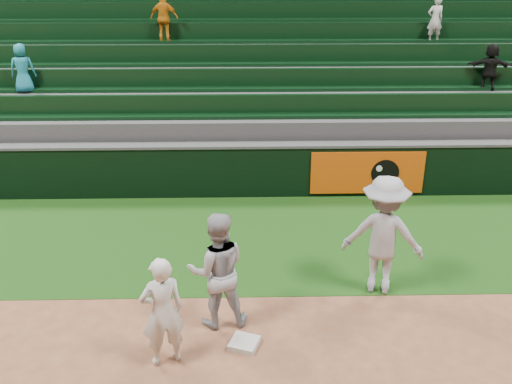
# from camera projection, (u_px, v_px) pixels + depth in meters

# --- Properties ---
(ground) EXTENTS (70.00, 70.00, 0.00)m
(ground) POSITION_uv_depth(u_px,v_px,m) (234.00, 331.00, 8.58)
(ground) COLOR brown
(ground) RESTS_ON ground
(foul_grass) EXTENTS (36.00, 4.20, 0.01)m
(foul_grass) POSITION_uv_depth(u_px,v_px,m) (236.00, 238.00, 11.34)
(foul_grass) COLOR #13360D
(foul_grass) RESTS_ON ground
(first_base) EXTENTS (0.50, 0.50, 0.09)m
(first_base) POSITION_uv_depth(u_px,v_px,m) (244.00, 343.00, 8.25)
(first_base) COLOR silver
(first_base) RESTS_ON ground
(first_baseman) EXTENTS (0.70, 0.58, 1.64)m
(first_baseman) POSITION_uv_depth(u_px,v_px,m) (162.00, 312.00, 7.64)
(first_baseman) COLOR silver
(first_baseman) RESTS_ON ground
(baserunner) EXTENTS (0.99, 0.82, 1.85)m
(baserunner) POSITION_uv_depth(u_px,v_px,m) (217.00, 270.00, 8.43)
(baserunner) COLOR #A4A6AF
(baserunner) RESTS_ON ground
(base_coach) EXTENTS (1.47, 1.08, 2.04)m
(base_coach) POSITION_uv_depth(u_px,v_px,m) (383.00, 235.00, 9.25)
(base_coach) COLOR #A7A8B5
(base_coach) RESTS_ON foul_grass
(field_wall) EXTENTS (36.00, 0.45, 1.25)m
(field_wall) POSITION_uv_depth(u_px,v_px,m) (237.00, 170.00, 13.12)
(field_wall) COLOR black
(field_wall) RESTS_ON ground
(stadium_seating) EXTENTS (36.00, 5.95, 4.95)m
(stadium_seating) POSITION_uv_depth(u_px,v_px,m) (237.00, 87.00, 16.17)
(stadium_seating) COLOR #38373A
(stadium_seating) RESTS_ON ground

